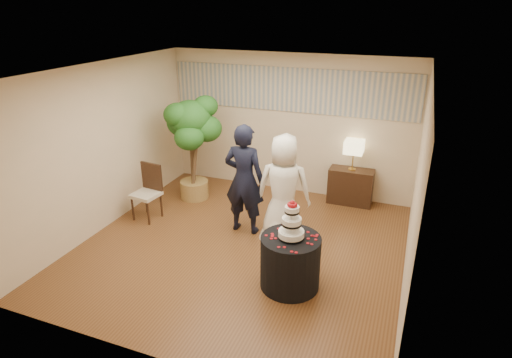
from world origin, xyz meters
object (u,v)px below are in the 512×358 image
at_px(groom, 244,179).
at_px(bride, 284,188).
at_px(wedding_cake, 292,220).
at_px(table_lamp, 353,155).
at_px(ficus_tree, 192,148).
at_px(side_chair, 146,193).
at_px(console, 350,186).
at_px(cake_table, 290,262).

height_order(groom, bride, groom).
xyz_separation_m(groom, wedding_cake, (1.19, -1.24, 0.09)).
bearing_deg(table_lamp, ficus_tree, -163.71).
height_order(groom, wedding_cake, groom).
distance_m(ficus_tree, side_chair, 1.29).
height_order(wedding_cake, console, wedding_cake).
distance_m(groom, ficus_tree, 1.70).
relative_size(bride, side_chair, 1.78).
bearing_deg(cake_table, console, 83.75).
bearing_deg(ficus_tree, bride, -22.30).
bearing_deg(groom, side_chair, 7.14).
height_order(cake_table, table_lamp, table_lamp).
height_order(bride, cake_table, bride).
bearing_deg(table_lamp, side_chair, -149.31).
bearing_deg(cake_table, bride, 112.00).
bearing_deg(groom, bride, 179.26).
distance_m(console, table_lamp, 0.64).
xyz_separation_m(cake_table, wedding_cake, (0.00, 0.00, 0.66)).
relative_size(groom, wedding_cake, 3.44).
bearing_deg(ficus_tree, table_lamp, 16.29).
xyz_separation_m(groom, side_chair, (-1.82, -0.24, -0.44)).
bearing_deg(bride, console, -124.88).
distance_m(groom, table_lamp, 2.31).
bearing_deg(console, bride, -115.62).
bearing_deg(bride, groom, -10.13).
distance_m(wedding_cake, table_lamp, 3.00).
distance_m(cake_table, side_chair, 3.17).
relative_size(wedding_cake, table_lamp, 0.95).
xyz_separation_m(bride, ficus_tree, (-2.14, 0.88, 0.15)).
relative_size(groom, console, 2.25).
height_order(console, side_chair, side_chair).
distance_m(console, ficus_tree, 3.17).
height_order(bride, wedding_cake, bride).
relative_size(groom, table_lamp, 3.27).
height_order(console, table_lamp, table_lamp).
bearing_deg(wedding_cake, bride, 112.00).
bearing_deg(bride, ficus_tree, -31.94).
bearing_deg(groom, table_lamp, -131.20).
relative_size(cake_table, table_lamp, 1.41).
height_order(wedding_cake, side_chair, wedding_cake).
relative_size(groom, cake_table, 2.32).
relative_size(cake_table, side_chair, 0.81).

